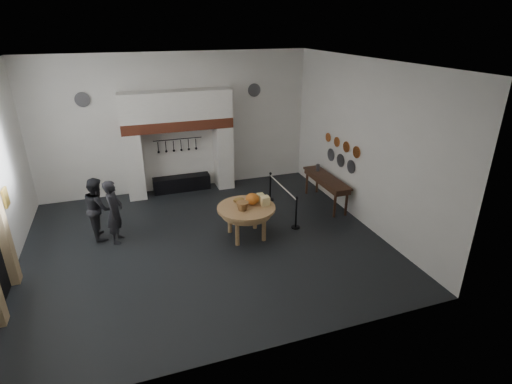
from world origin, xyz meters
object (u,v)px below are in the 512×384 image
object	(u,v)px
iron_range	(182,183)
work_table	(246,208)
visitor_far	(98,208)
barrier_post_far	(270,187)
visitor_near	(114,212)
side_table	(326,178)
barrier_post_near	(296,213)

from	to	relation	value
iron_range	work_table	distance (m)	3.96
visitor_far	barrier_post_far	size ratio (longest dim) A/B	1.86
visitor_near	barrier_post_far	bearing A→B (deg)	-61.72
iron_range	visitor_near	xyz separation A→B (m)	(-2.16, -2.88, 0.60)
visitor_near	iron_range	bearing A→B (deg)	-21.99
visitor_far	side_table	xyz separation A→B (m)	(6.66, -0.10, 0.03)
iron_range	visitor_far	size ratio (longest dim) A/B	1.14
barrier_post_near	barrier_post_far	bearing A→B (deg)	90.00
work_table	barrier_post_near	distance (m)	1.50
visitor_far	barrier_post_near	xyz separation A→B (m)	(5.12, -1.28, -0.39)
work_table	side_table	size ratio (longest dim) A/B	0.70
iron_range	side_table	world-z (taller)	side_table
visitor_far	barrier_post_far	world-z (taller)	visitor_far
work_table	side_table	distance (m)	3.21
visitor_near	work_table	bearing A→B (deg)	-90.18
visitor_near	visitor_far	world-z (taller)	visitor_near
visitor_near	barrier_post_far	world-z (taller)	visitor_near
barrier_post_far	barrier_post_near	bearing A→B (deg)	-90.00
iron_range	visitor_near	bearing A→B (deg)	-126.89
work_table	visitor_near	xyz separation A→B (m)	(-3.27, 0.88, 0.01)
iron_range	work_table	bearing A→B (deg)	-73.53
side_table	barrier_post_far	size ratio (longest dim) A/B	2.44
visitor_far	visitor_near	bearing A→B (deg)	-144.16
iron_range	barrier_post_near	xyz separation A→B (m)	(2.56, -3.76, 0.20)
visitor_far	barrier_post_far	bearing A→B (deg)	-91.13
visitor_near	barrier_post_near	bearing A→B (deg)	-85.63
side_table	visitor_near	bearing A→B (deg)	-177.30
visitor_near	side_table	world-z (taller)	visitor_near
work_table	barrier_post_near	world-z (taller)	barrier_post_near
work_table	visitor_far	distance (m)	3.89
visitor_near	side_table	size ratio (longest dim) A/B	0.77
visitor_far	work_table	bearing A→B (deg)	-118.40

